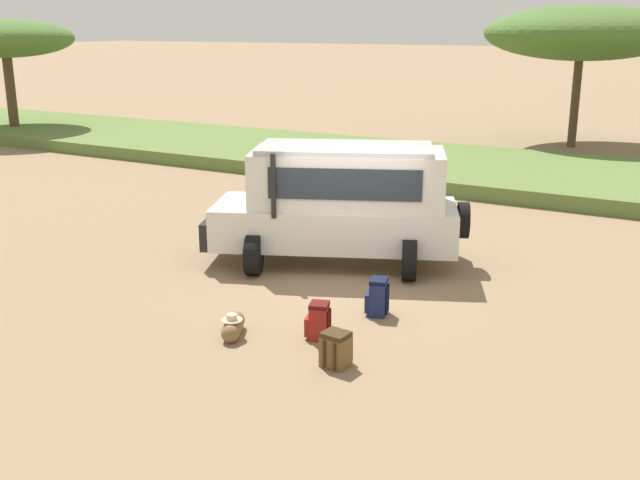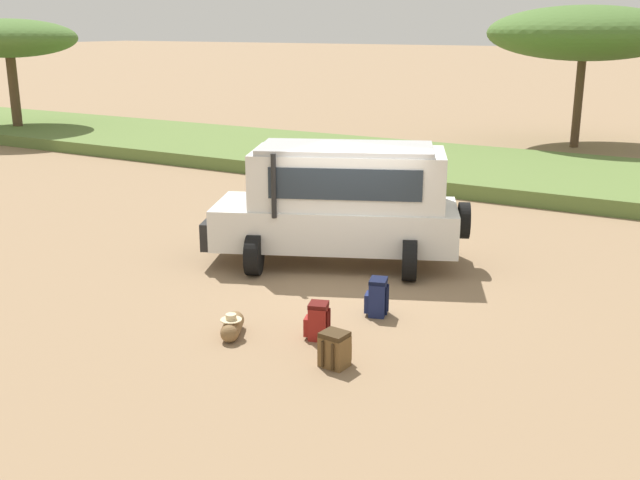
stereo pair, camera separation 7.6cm
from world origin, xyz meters
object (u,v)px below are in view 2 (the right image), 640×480
object	(u,v)px
backpack_beside_front_wheel	(335,349)
backpack_near_rear_wheel	(318,321)
acacia_tree_far_left	(8,39)
acacia_tree_left_mid	(585,33)
safari_vehicle	(341,202)
backpack_cluster_center	(377,297)
duffel_bag_low_black_case	(232,326)

from	to	relation	value
backpack_beside_front_wheel	backpack_near_rear_wheel	world-z (taller)	backpack_near_rear_wheel
backpack_near_rear_wheel	acacia_tree_far_left	distance (m)	26.24
acacia_tree_left_mid	safari_vehicle	bearing A→B (deg)	-92.92
acacia_tree_far_left	acacia_tree_left_mid	bearing A→B (deg)	22.33
safari_vehicle	backpack_cluster_center	bearing A→B (deg)	-49.49
backpack_beside_front_wheel	backpack_near_rear_wheel	bearing A→B (deg)	134.22
backpack_beside_front_wheel	duffel_bag_low_black_case	distance (m)	1.96
safari_vehicle	acacia_tree_left_mid	distance (m)	18.34
backpack_near_rear_wheel	acacia_tree_left_mid	size ratio (longest dim) A/B	0.08
safari_vehicle	acacia_tree_far_left	xyz separation A→B (m)	(-21.12, 9.00, 2.87)
safari_vehicle	acacia_tree_far_left	world-z (taller)	acacia_tree_far_left
safari_vehicle	acacia_tree_left_mid	world-z (taller)	acacia_tree_left_mid
safari_vehicle	backpack_cluster_center	world-z (taller)	safari_vehicle
acacia_tree_left_mid	duffel_bag_low_black_case	bearing A→B (deg)	-91.55
backpack_cluster_center	acacia_tree_far_left	xyz separation A→B (m)	(-23.05, 11.26, 3.85)
safari_vehicle	backpack_beside_front_wheel	world-z (taller)	safari_vehicle
safari_vehicle	backpack_cluster_center	size ratio (longest dim) A/B	8.35
backpack_beside_front_wheel	duffel_bag_low_black_case	size ratio (longest dim) A/B	0.67
safari_vehicle	duffel_bag_low_black_case	world-z (taller)	safari_vehicle
acacia_tree_far_left	acacia_tree_left_mid	xyz separation A→B (m)	(22.04, 9.05, 0.26)
backpack_cluster_center	acacia_tree_left_mid	xyz separation A→B (m)	(-1.01, 20.31, 4.11)
backpack_beside_front_wheel	acacia_tree_left_mid	xyz separation A→B (m)	(-1.35, 22.41, 4.17)
backpack_cluster_center	backpack_near_rear_wheel	distance (m)	1.42
backpack_cluster_center	acacia_tree_left_mid	world-z (taller)	acacia_tree_left_mid
backpack_near_rear_wheel	acacia_tree_far_left	xyz separation A→B (m)	(-22.67, 12.63, 3.87)
safari_vehicle	acacia_tree_left_mid	size ratio (longest dim) A/B	0.70
acacia_tree_far_left	backpack_beside_front_wheel	bearing A→B (deg)	-29.73
acacia_tree_far_left	duffel_bag_low_black_case	bearing A→B (deg)	-31.62
backpack_beside_front_wheel	duffel_bag_low_black_case	xyz separation A→B (m)	(-1.95, 0.16, -0.10)
backpack_beside_front_wheel	acacia_tree_far_left	xyz separation A→B (m)	(-23.39, 13.36, 3.90)
backpack_near_rear_wheel	duffel_bag_low_black_case	size ratio (longest dim) A/B	0.76
duffel_bag_low_black_case	safari_vehicle	bearing A→B (deg)	94.36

